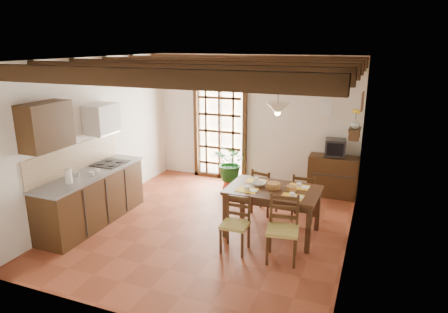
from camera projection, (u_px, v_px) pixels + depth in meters
The scene contains 25 objects.
ground_plane at pixel (210, 226), 6.87m from camera, with size 5.00×5.00×0.00m, color brown.
room_shell at pixel (209, 122), 6.36m from camera, with size 4.52×5.02×2.81m.
ceiling_beams at pixel (208, 66), 6.12m from camera, with size 4.50×4.34×0.20m.
french_door at pixel (220, 128), 9.01m from camera, with size 1.26×0.11×2.32m.
kitchen_counter at pixel (92, 197), 6.88m from camera, with size 0.64×2.25×1.38m.
upper_cabinet at pixel (46, 126), 5.92m from camera, with size 0.35×0.80×0.70m, color #352111.
range_hood at pixel (102, 119), 7.06m from camera, with size 0.38×0.60×0.54m.
counter_items at pixel (93, 169), 6.83m from camera, with size 0.50×1.43×0.25m.
dining_table at pixel (273, 194), 6.42m from camera, with size 1.47×0.96×0.79m.
chair_near_left at pixel (235, 234), 6.01m from camera, with size 0.40×0.38×0.86m.
chair_near_right at pixel (282, 241), 5.73m from camera, with size 0.50×0.48×0.96m.
chair_far_left at pixel (264, 199), 7.33m from camera, with size 0.48×0.46×0.86m.
chair_far_right at pixel (304, 205), 7.06m from camera, with size 0.41×0.39×0.87m.
table_setting at pixel (273, 185), 6.37m from camera, with size 1.06×0.71×0.10m.
table_bowl at pixel (259, 184), 6.52m from camera, with size 0.22×0.22×0.05m, color white.
sideboard at pixel (333, 176), 8.12m from camera, with size 0.98×0.44×0.83m, color #352111.
crt_tv at pixel (335, 147), 7.95m from camera, with size 0.43×0.40×0.34m.
fuse_box at pixel (326, 109), 8.07m from camera, with size 0.25×0.03×0.32m, color white.
plant_pot at pixel (231, 184), 8.59m from camera, with size 0.39×0.39×0.24m, color maroon.
potted_plant at pixel (231, 163), 8.46m from camera, with size 1.85×1.59×2.06m, color #144C19.
wall_shelf at pixel (355, 131), 7.13m from camera, with size 0.20×0.42×0.20m.
shelf_vase at pixel (355, 124), 7.09m from camera, with size 0.15×0.15×0.15m, color #B2BFB2.
shelf_flowers at pixel (356, 112), 7.03m from camera, with size 0.14×0.14×0.36m.
framed_picture at pixel (362, 102), 6.95m from camera, with size 0.03×0.32×0.32m.
pendant_lamp at pixel (278, 108), 6.12m from camera, with size 0.36×0.36×0.84m.
Camera 1 is at (2.51, -5.74, 3.05)m, focal length 32.00 mm.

